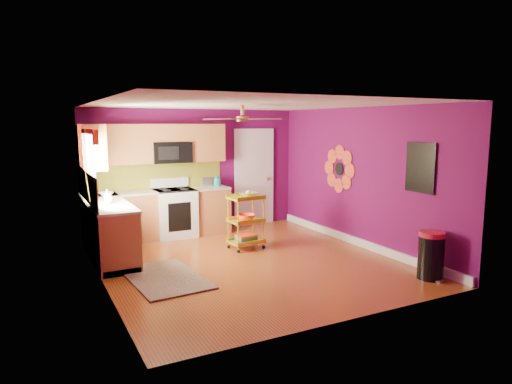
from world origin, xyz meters
TOP-DOWN VIEW (x-y plane):
  - ground at (0.00, 0.00)m, footprint 5.00×5.00m
  - room_envelope at (0.03, 0.00)m, footprint 4.54×5.04m
  - lower_cabinets at (-1.35, 1.82)m, footprint 2.81×2.31m
  - electric_range at (-0.55, 2.17)m, footprint 0.76×0.66m
  - upper_cabinetry at (-1.24, 2.17)m, footprint 2.80×2.30m
  - left_window at (-2.22, 1.05)m, footprint 0.08×1.35m
  - panel_door at (1.35, 2.47)m, footprint 0.95×0.11m
  - right_wall_art at (2.23, -0.34)m, footprint 0.04×2.74m
  - ceiling_fan at (0.00, 0.20)m, footprint 1.01×1.01m
  - shag_rug at (-1.43, -0.18)m, footprint 1.06×1.62m
  - rolling_cart at (0.32, 0.72)m, footprint 0.61×0.46m
  - trash_can at (1.97, -1.92)m, footprint 0.44×0.44m
  - teal_kettle at (0.39, 2.28)m, footprint 0.18×0.18m
  - toaster at (0.17, 2.29)m, footprint 0.22×0.15m
  - soap_bottle_a at (-1.95, 1.24)m, footprint 0.09×0.10m
  - soap_bottle_b at (-1.93, 1.37)m, footprint 0.12×0.12m
  - counter_dish at (-1.86, 1.94)m, footprint 0.26×0.26m
  - counter_cup at (-1.96, 1.08)m, footprint 0.13×0.13m

SIDE VIEW (x-z plane):
  - ground at x=0.00m, z-range 0.00..0.00m
  - shag_rug at x=-1.43m, z-range 0.00..0.02m
  - trash_can at x=1.97m, z-range 0.00..0.69m
  - lower_cabinets at x=-1.35m, z-range -0.04..0.90m
  - electric_range at x=-0.55m, z-range -0.08..1.05m
  - rolling_cart at x=0.32m, z-range 0.01..1.06m
  - counter_dish at x=-1.86m, z-range 0.94..1.00m
  - counter_cup at x=-1.96m, z-range 0.94..1.04m
  - soap_bottle_b at x=-1.93m, z-range 0.94..1.10m
  - teal_kettle at x=0.39m, z-range 0.92..1.13m
  - panel_door at x=1.35m, z-range -0.05..2.10m
  - toaster at x=0.17m, z-range 0.94..1.12m
  - soap_bottle_a at x=-1.95m, z-range 0.94..1.15m
  - right_wall_art at x=2.23m, z-range 0.92..1.96m
  - room_envelope at x=0.03m, z-range 0.37..2.89m
  - left_window at x=-2.22m, z-range 1.20..2.28m
  - upper_cabinetry at x=-1.24m, z-range 1.17..2.43m
  - ceiling_fan at x=0.00m, z-range 2.16..2.42m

